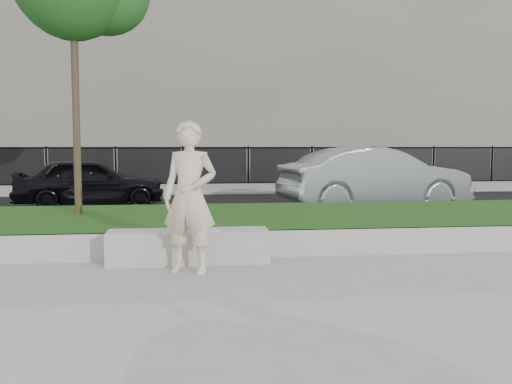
{
  "coord_description": "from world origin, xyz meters",
  "views": [
    {
      "loc": [
        -0.58,
        -7.21,
        1.66
      ],
      "look_at": [
        0.49,
        1.2,
        0.96
      ],
      "focal_mm": 40.0,
      "sensor_mm": 36.0,
      "label": 1
    }
  ],
  "objects": [
    {
      "name": "ground",
      "position": [
        0.0,
        0.0,
        0.0
      ],
      "size": [
        90.0,
        90.0,
        0.0
      ],
      "primitive_type": "plane",
      "color": "gray",
      "rests_on": "ground"
    },
    {
      "name": "grass_bank",
      "position": [
        0.0,
        3.0,
        0.2
      ],
      "size": [
        34.0,
        4.0,
        0.4
      ],
      "primitive_type": "cube",
      "color": "#16330C",
      "rests_on": "ground"
    },
    {
      "name": "grass_kerb",
      "position": [
        0.0,
        1.04,
        0.2
      ],
      "size": [
        34.0,
        0.08,
        0.4
      ],
      "primitive_type": "cube",
      "color": "#9D9B93",
      "rests_on": "ground"
    },
    {
      "name": "street",
      "position": [
        0.0,
        8.5,
        0.02
      ],
      "size": [
        34.0,
        7.0,
        0.04
      ],
      "primitive_type": "cube",
      "color": "black",
      "rests_on": "ground"
    },
    {
      "name": "far_pavement",
      "position": [
        0.0,
        13.0,
        0.06
      ],
      "size": [
        34.0,
        3.0,
        0.12
      ],
      "primitive_type": "cube",
      "color": "gray",
      "rests_on": "ground"
    },
    {
      "name": "iron_fence",
      "position": [
        0.0,
        12.0,
        0.54
      ],
      "size": [
        32.0,
        0.3,
        1.5
      ],
      "color": "slate",
      "rests_on": "far_pavement"
    },
    {
      "name": "building_facade",
      "position": [
        0.0,
        20.0,
        5.0
      ],
      "size": [
        34.0,
        10.0,
        10.0
      ],
      "primitive_type": "cube",
      "color": "slate",
      "rests_on": "ground"
    },
    {
      "name": "stone_bench",
      "position": [
        -0.53,
        0.8,
        0.23
      ],
      "size": [
        2.25,
        0.56,
        0.46
      ],
      "primitive_type": "cube",
      "color": "#9D9B93",
      "rests_on": "ground"
    },
    {
      "name": "man",
      "position": [
        -0.51,
        0.17,
        0.99
      ],
      "size": [
        0.84,
        0.7,
        1.97
      ],
      "primitive_type": "imported",
      "rotation": [
        0.0,
        0.0,
        -0.37
      ],
      "color": "beige",
      "rests_on": "ground"
    },
    {
      "name": "book",
      "position": [
        -0.19,
        0.64,
        0.47
      ],
      "size": [
        0.26,
        0.21,
        0.03
      ],
      "primitive_type": "cube",
      "rotation": [
        0.0,
        0.0,
        -0.21
      ],
      "color": "beige",
      "rests_on": "stone_bench"
    },
    {
      "name": "car_dark",
      "position": [
        -3.03,
        8.14,
        0.69
      ],
      "size": [
        4.02,
        2.13,
        1.3
      ],
      "primitive_type": "imported",
      "rotation": [
        0.0,
        0.0,
        1.73
      ],
      "color": "black",
      "rests_on": "street"
    },
    {
      "name": "car_silver",
      "position": [
        4.2,
        6.66,
        0.82
      ],
      "size": [
        4.96,
        2.41,
        1.57
      ],
      "primitive_type": "imported",
      "rotation": [
        0.0,
        0.0,
        1.74
      ],
      "color": "gray",
      "rests_on": "street"
    }
  ]
}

